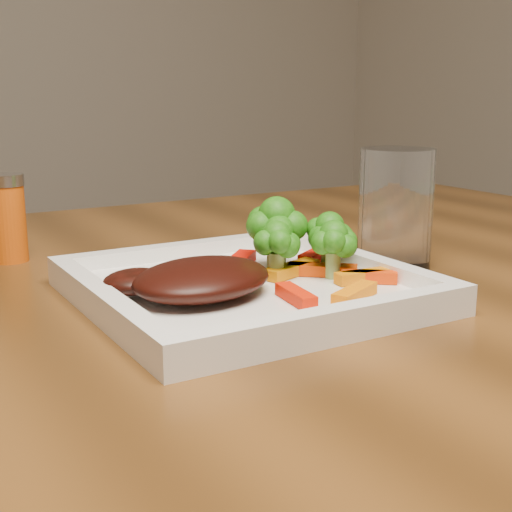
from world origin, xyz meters
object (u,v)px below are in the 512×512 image
steak (202,279)px  spice_shaker (7,218)px  plate (246,292)px  drinking_glass (396,208)px

steak → spice_shaker: (-0.10, 0.26, 0.02)m
steak → plate: bearing=12.8°
steak → drinking_glass: size_ratio=1.02×
steak → drinking_glass: drinking_glass is taller
steak → drinking_glass: (0.23, 0.03, 0.03)m
plate → steak: steak is taller
spice_shaker → plate: bearing=-59.2°
spice_shaker → steak: bearing=-68.8°
spice_shaker → drinking_glass: drinking_glass is taller
drinking_glass → plate: bearing=-172.7°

